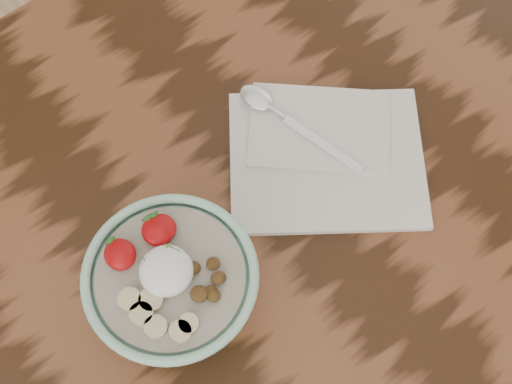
# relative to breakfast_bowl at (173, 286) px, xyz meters

# --- Properties ---
(table) EXTENTS (1.60, 0.90, 0.75)m
(table) POSITION_rel_breakfast_bowl_xyz_m (-0.02, 0.05, -0.16)
(table) COLOR black
(table) RESTS_ON ground
(breakfast_bowl) EXTENTS (0.19, 0.19, 0.13)m
(breakfast_bowl) POSITION_rel_breakfast_bowl_xyz_m (0.00, 0.00, 0.00)
(breakfast_bowl) COLOR #99CEB4
(breakfast_bowl) RESTS_ON table
(napkin) EXTENTS (0.32, 0.31, 0.02)m
(napkin) POSITION_rel_breakfast_bowl_xyz_m (0.26, 0.04, -0.06)
(napkin) COLOR silver
(napkin) RESTS_ON table
(spoon) EXTENTS (0.07, 0.20, 0.01)m
(spoon) POSITION_rel_breakfast_bowl_xyz_m (0.25, 0.13, -0.05)
(spoon) COLOR silver
(spoon) RESTS_ON napkin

